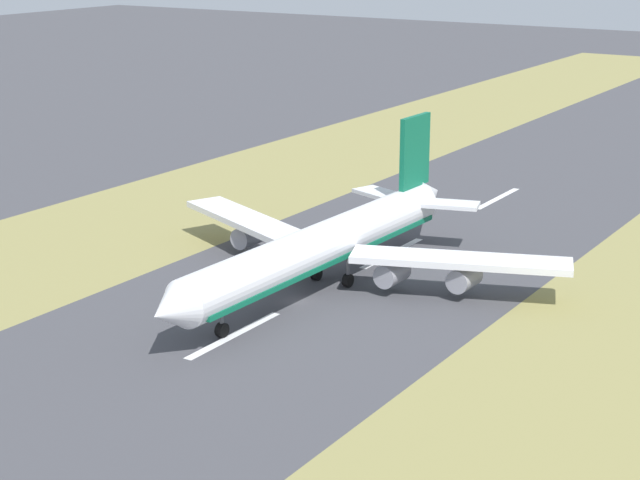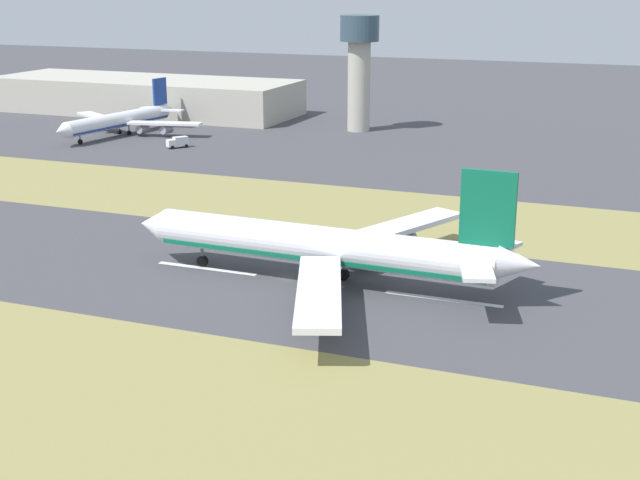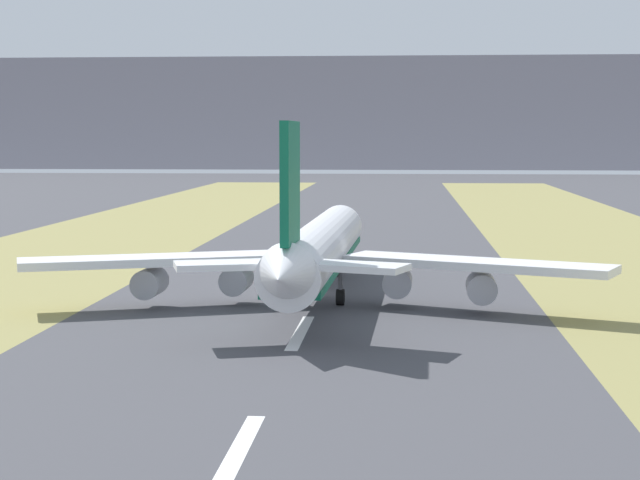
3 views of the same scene
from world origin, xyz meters
The scene contains 6 objects.
ground_plane centered at (0.00, 0.00, 0.00)m, with size 800.00×800.00×0.00m, color #424247.
centreline_dash_near centered at (0.00, -65.73, 0.01)m, with size 1.20×18.00×0.01m, color silver.
centreline_dash_mid centered at (0.00, -25.73, 0.01)m, with size 1.20×18.00×0.01m, color silver.
centreline_dash_far centered at (0.00, 14.27, 0.01)m, with size 1.20×18.00×0.01m, color silver.
airplane_main_jet centered at (0.27, -7.64, 6.02)m, with size 64.12×67.12×20.20m.
mountain_ridge centered at (0.00, 520.00, 30.99)m, with size 800.00×120.00×61.99m, color gray.
Camera 3 is at (9.80, -126.89, 18.94)m, focal length 60.00 mm.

